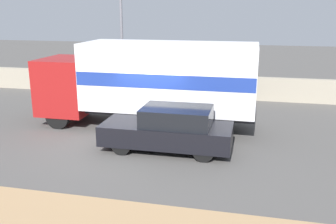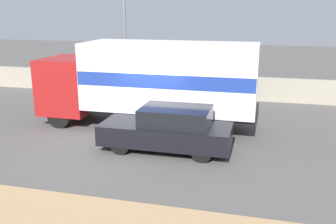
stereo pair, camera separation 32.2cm
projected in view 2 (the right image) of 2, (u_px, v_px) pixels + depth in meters
ground_plane at (145, 144)px, 13.36m from camera, size 80.00×80.00×0.00m
stone_wall_backdrop at (188, 86)px, 20.46m from camera, size 60.00×0.35×1.22m
street_lamp at (124, 9)px, 19.06m from camera, size 0.56×0.28×8.18m
box_truck at (152, 80)px, 14.85m from camera, size 8.70×2.51×3.41m
car_hatchback at (168, 129)px, 12.57m from camera, size 4.39×1.70×1.52m
pedestrian at (80, 78)px, 20.85m from camera, size 0.40×0.40×1.83m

